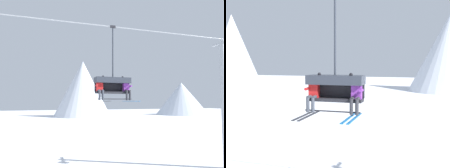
{
  "view_description": "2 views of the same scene",
  "coord_description": "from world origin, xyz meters",
  "views": [
    {
      "loc": [
        -2.26,
        -11.58,
        4.37
      ],
      "look_at": [
        1.31,
        -0.73,
        5.28
      ],
      "focal_mm": 35.0,
      "sensor_mm": 36.0,
      "label": 1
    },
    {
      "loc": [
        4.04,
        -9.48,
        6.06
      ],
      "look_at": [
        1.48,
        -0.97,
        5.35
      ],
      "focal_mm": 45.0,
      "sensor_mm": 36.0,
      "label": 2
    }
  ],
  "objects": [
    {
      "name": "mountain_peak_central",
      "position": [
        9.43,
        51.45,
        8.05
      ],
      "size": [
        16.43,
        16.43,
        16.1
      ],
      "color": "silver",
      "rests_on": "ground_plane"
    },
    {
      "name": "mountain_peak_east",
      "position": [
        42.33,
        50.09,
        5.3
      ],
      "size": [
        16.8,
        16.8,
        10.6
      ],
      "color": "silver",
      "rests_on": "ground_plane"
    },
    {
      "name": "lift_tower_far",
      "position": [
        9.45,
        -0.02,
        4.48
      ],
      "size": [
        0.36,
        1.88,
        8.62
      ],
      "color": "#9EA3A8",
      "rests_on": "ground_plane"
    },
    {
      "name": "lift_cable",
      "position": [
        0.49,
        -0.8,
        8.34
      ],
      "size": [
        19.92,
        0.05,
        0.05
      ],
      "color": "#9EA3A8"
    },
    {
      "name": "chairlift_chair",
      "position": [
        1.33,
        -0.73,
        5.37
      ],
      "size": [
        1.87,
        0.74,
        3.94
      ],
      "color": "#232328"
    },
    {
      "name": "skier_red",
      "position": [
        0.61,
        -0.94,
        5.05
      ],
      "size": [
        0.48,
        1.7,
        1.34
      ],
      "color": "red"
    },
    {
      "name": "skier_purple",
      "position": [
        2.05,
        -0.94,
        5.05
      ],
      "size": [
        0.48,
        1.7,
        1.34
      ],
      "color": "purple"
    }
  ]
}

